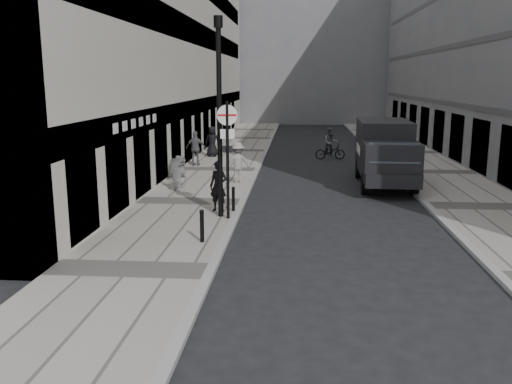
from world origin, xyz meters
TOP-DOWN VIEW (x-y plane):
  - ground at (0.00, 0.00)m, footprint 120.00×120.00m
  - sidewalk at (-2.00, 18.00)m, footprint 4.00×60.00m
  - far_sidewalk at (9.00, 18.00)m, footprint 4.00×60.00m
  - building_left at (-6.00, 24.50)m, footprint 4.00×45.00m
  - building_far at (1.50, 56.00)m, footprint 24.00×16.00m
  - walking_man at (-0.66, 8.78)m, footprint 0.77×0.64m
  - sign_post at (-0.20, 7.82)m, footprint 0.67×0.14m
  - lamppost at (-0.49, 8.09)m, footprint 0.30×0.30m
  - bollard_near at (-0.60, 5.07)m, footprint 0.12×0.12m
  - bollard_far at (-0.15, 8.90)m, footprint 0.11×0.11m
  - panel_van at (6.01, 14.77)m, footprint 2.49×6.18m
  - cyclist at (4.04, 22.71)m, footprint 1.82×0.79m
  - pedestrian_a at (-3.40, 19.03)m, footprint 1.12×0.52m
  - pedestrian_b at (-0.60, 14.31)m, footprint 1.30×0.92m
  - pedestrian_c at (-3.07, 22.60)m, footprint 0.90×0.60m
  - cafe_table_near at (-2.97, 12.81)m, footprint 0.64×1.44m
  - cafe_table_mid at (-3.60, 15.14)m, footprint 0.64×1.44m
  - cafe_table_far at (-3.60, 15.52)m, footprint 0.74×1.66m

SIDE VIEW (x-z plane):
  - ground at x=0.00m, z-range 0.00..0.00m
  - sidewalk at x=-2.00m, z-range 0.00..0.12m
  - far_sidewalk at x=9.00m, z-range 0.00..0.12m
  - bollard_far at x=-0.15m, z-range 0.12..0.94m
  - cafe_table_near at x=-2.97m, z-range 0.13..0.94m
  - cafe_table_mid at x=-3.60m, z-range 0.13..0.95m
  - bollard_near at x=-0.60m, z-range 0.12..1.01m
  - cafe_table_far at x=-3.60m, z-range 0.13..1.07m
  - cyclist at x=4.04m, z-range -0.21..1.69m
  - walking_man at x=-0.66m, z-range 0.12..1.92m
  - pedestrian_c at x=-3.07m, z-range 0.12..1.94m
  - pedestrian_b at x=-0.60m, z-range 0.12..1.94m
  - pedestrian_a at x=-3.40m, z-range 0.12..1.99m
  - panel_van at x=6.01m, z-range 0.18..3.05m
  - sign_post at x=-0.20m, z-range 0.67..4.56m
  - lamppost at x=-0.49m, z-range 0.49..7.07m
  - building_left at x=-6.00m, z-range 0.00..18.00m
  - building_far at x=1.50m, z-range 0.00..22.00m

